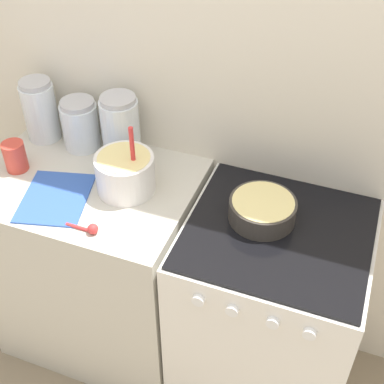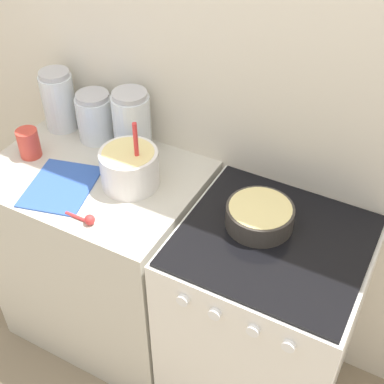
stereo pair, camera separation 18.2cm
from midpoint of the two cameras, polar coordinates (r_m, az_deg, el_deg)
wall_back at (r=1.90m, az=0.06°, el=11.23°), size 4.58×0.05×2.40m
countertop_cabinet at (r=2.30m, az=-12.16°, el=-7.64°), size 0.79×0.58×0.89m
stove at (r=2.10m, az=5.47°, el=-12.99°), size 0.62×0.60×0.89m
mixing_bowl at (r=1.89m, az=-9.90°, el=2.09°), size 0.21×0.21×0.27m
baking_pan at (r=1.77m, az=4.63°, el=-1.98°), size 0.22×0.22×0.08m
storage_jar_left at (r=2.22m, az=-18.12°, el=7.85°), size 0.13×0.13×0.25m
storage_jar_middle at (r=2.14m, az=-14.20°, el=6.63°), size 0.14×0.14×0.20m
storage_jar_right at (r=2.04m, az=-10.15°, el=6.32°), size 0.14×0.14×0.25m
tin_can at (r=2.10m, az=-20.75°, el=3.48°), size 0.08×0.08×0.11m
recipe_page at (r=1.95m, az=-16.97°, el=-0.70°), size 0.29×0.33×0.01m
measuring_spoon at (r=1.79m, az=-13.76°, el=-3.95°), size 0.12×0.04×0.04m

